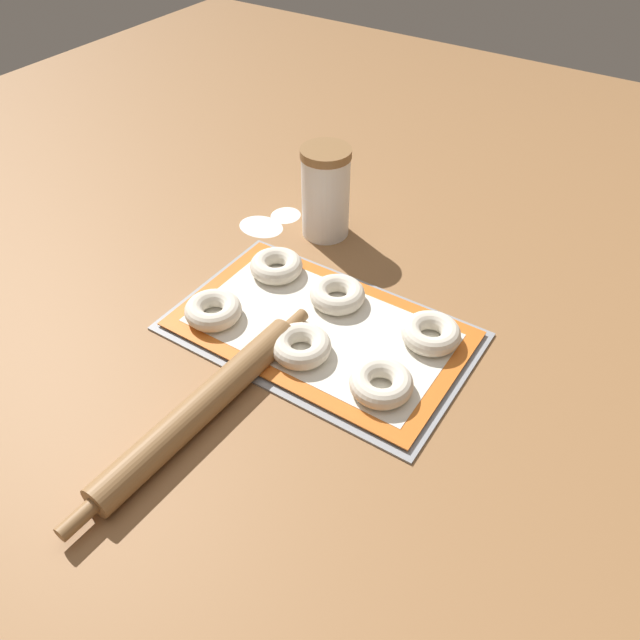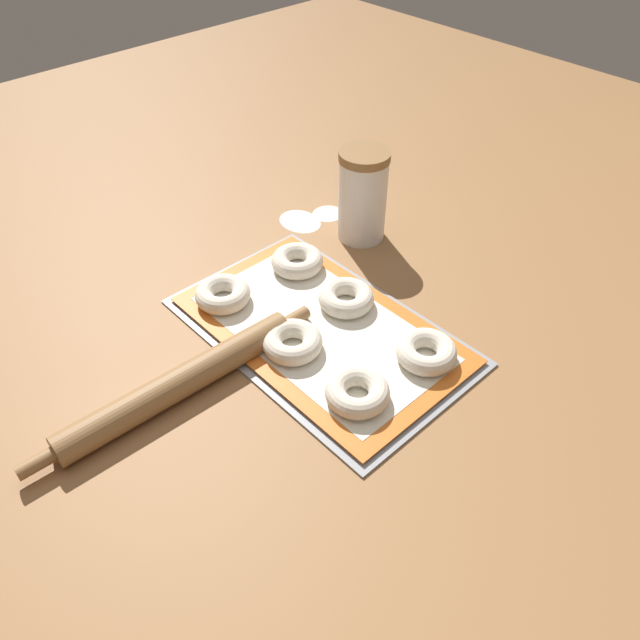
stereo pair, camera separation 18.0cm
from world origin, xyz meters
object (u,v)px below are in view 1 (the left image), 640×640
object	(u,v)px
bagel_front_left	(213,310)
bagel_front_right	(381,383)
bagel_back_left	(276,266)
bagel_back_right	(431,333)
rolling_pin	(202,407)
bagel_back_center	(337,294)
bagel_front_center	(301,346)
flour_canister	(326,192)
baking_tray	(320,330)

from	to	relation	value
bagel_front_left	bagel_front_right	distance (m)	0.31
bagel_back_left	bagel_back_right	distance (m)	0.31
bagel_front_left	rolling_pin	world-z (taller)	rolling_pin
bagel_front_right	bagel_back_center	xyz separation A→B (m)	(-0.16, 0.14, 0.00)
bagel_front_center	flour_canister	distance (m)	0.36
bagel_front_center	bagel_back_left	size ratio (longest dim) A/B	1.00
bagel_front_right	bagel_back_center	bearing A→B (deg)	139.66
bagel_front_center	bagel_front_right	size ratio (longest dim) A/B	1.00
bagel_front_left	rolling_pin	distance (m)	0.20
baking_tray	bagel_front_left	bearing A→B (deg)	-154.64
bagel_back_center	flour_canister	xyz separation A→B (m)	(-0.14, 0.18, 0.06)
bagel_front_left	flour_canister	size ratio (longest dim) A/B	0.53
bagel_front_center	rolling_pin	world-z (taller)	rolling_pin
bagel_front_left	flour_canister	world-z (taller)	flour_canister
bagel_back_left	flour_canister	distance (m)	0.18
bagel_front_right	bagel_back_right	xyz separation A→B (m)	(0.01, 0.13, 0.00)
bagel_front_left	bagel_back_right	distance (m)	0.35
bagel_back_right	bagel_front_left	bearing A→B (deg)	-155.78
bagel_front_center	bagel_back_right	world-z (taller)	same
bagel_front_right	rolling_pin	distance (m)	0.26
bagel_front_center	bagel_back_center	size ratio (longest dim) A/B	1.00
baking_tray	bagel_back_right	size ratio (longest dim) A/B	5.15
baking_tray	bagel_back_left	bearing A→B (deg)	151.57
baking_tray	bagel_front_left	size ratio (longest dim) A/B	5.15
flour_canister	bagel_back_center	bearing A→B (deg)	-52.09
baking_tray	bagel_front_left	distance (m)	0.18
flour_canister	bagel_back_left	bearing A→B (deg)	-88.09
bagel_back_left	baking_tray	bearing A→B (deg)	-28.43
baking_tray	bagel_front_right	bearing A→B (deg)	-23.77
baking_tray	rolling_pin	bearing A→B (deg)	-99.94
bagel_front_right	bagel_back_left	xyz separation A→B (m)	(-0.29, 0.14, 0.00)
bagel_front_center	bagel_front_right	bearing A→B (deg)	0.18
bagel_back_center	rolling_pin	distance (m)	0.31
baking_tray	bagel_front_center	distance (m)	0.07
bagel_front_left	bagel_back_right	xyz separation A→B (m)	(0.32, 0.15, 0.00)
flour_canister	rolling_pin	bearing A→B (deg)	-77.54
bagel_back_left	bagel_back_center	distance (m)	0.13
bagel_back_left	bagel_front_center	bearing A→B (deg)	-43.41
bagel_front_right	rolling_pin	world-z (taller)	rolling_pin
baking_tray	bagel_back_center	size ratio (longest dim) A/B	5.15
baking_tray	bagel_back_center	distance (m)	0.07
baking_tray	rolling_pin	size ratio (longest dim) A/B	1.01
bagel_back_center	flour_canister	distance (m)	0.23
bagel_back_right	bagel_front_center	bearing A→B (deg)	-138.86
bagel_front_right	baking_tray	bearing A→B (deg)	156.23
baking_tray	bagel_back_right	xyz separation A→B (m)	(0.16, 0.07, 0.02)
bagel_back_left	bagel_back_right	size ratio (longest dim) A/B	1.00
bagel_front_right	bagel_back_left	size ratio (longest dim) A/B	1.00
bagel_front_left	bagel_front_right	bearing A→B (deg)	1.90
bagel_front_left	bagel_back_center	distance (m)	0.21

